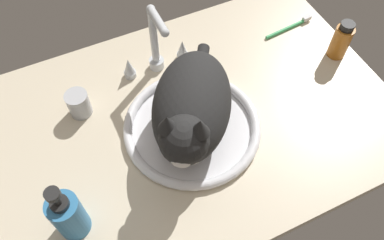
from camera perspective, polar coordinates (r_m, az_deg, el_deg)
name	(u,v)px	position (r cm, az deg, el deg)	size (l,w,h in cm)	color
countertop	(184,124)	(97.00, -1.19, -0.55)	(105.16, 68.14, 3.00)	beige
sink_basin	(192,127)	(93.51, 0.00, -1.01)	(33.02, 33.02, 2.32)	white
faucet	(156,47)	(100.44, -5.29, 10.51)	(18.38, 11.33, 20.69)	silver
cat	(191,111)	(84.49, -0.17, 1.39)	(30.21, 37.33, 19.28)	black
amber_bottle	(341,40)	(112.85, 20.95, 10.80)	(4.86, 4.86, 11.17)	#B2661E
metal_jar	(79,104)	(98.40, -16.23, 2.30)	(5.57, 5.57, 6.63)	#B2B5BA
soap_pump_bottle	(68,215)	(81.74, -17.64, -13.12)	(6.39, 6.39, 17.37)	teal
toothbrush	(290,27)	(119.50, 14.10, 13.06)	(15.88, 2.58, 1.70)	#3FB266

